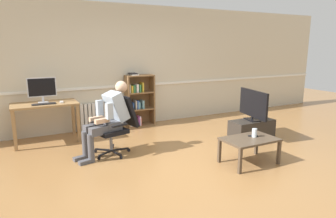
% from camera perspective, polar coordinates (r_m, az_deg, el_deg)
% --- Properties ---
extents(ground_plane, '(18.00, 18.00, 0.00)m').
position_cam_1_polar(ground_plane, '(4.69, 3.22, -10.53)').
color(ground_plane, olive).
extents(back_wall, '(12.00, 0.13, 2.70)m').
position_cam_1_polar(back_wall, '(6.76, -8.28, 8.11)').
color(back_wall, beige).
rests_on(back_wall, ground_plane).
extents(computer_desk, '(1.17, 0.64, 0.76)m').
position_cam_1_polar(computer_desk, '(6.00, -22.66, -0.00)').
color(computer_desk, '#9E7547').
rests_on(computer_desk, ground_plane).
extents(imac_monitor, '(0.51, 0.14, 0.47)m').
position_cam_1_polar(imac_monitor, '(6.01, -23.16, 3.72)').
color(imac_monitor, silver).
rests_on(imac_monitor, computer_desk).
extents(keyboard, '(0.41, 0.12, 0.02)m').
position_cam_1_polar(keyboard, '(5.83, -22.87, 0.90)').
color(keyboard, black).
rests_on(keyboard, computer_desk).
extents(computer_mouse, '(0.06, 0.10, 0.03)m').
position_cam_1_polar(computer_mouse, '(5.88, -19.86, 1.28)').
color(computer_mouse, white).
rests_on(computer_mouse, computer_desk).
extents(bookshelf, '(0.64, 0.29, 1.22)m').
position_cam_1_polar(bookshelf, '(6.74, -5.81, 1.45)').
color(bookshelf, brown).
rests_on(bookshelf, ground_plane).
extents(radiator, '(0.73, 0.08, 0.60)m').
position_cam_1_polar(radiator, '(6.59, -14.16, -1.48)').
color(radiator, white).
rests_on(radiator, ground_plane).
extents(office_chair, '(0.77, 0.64, 0.98)m').
position_cam_1_polar(office_chair, '(5.08, -9.65, -2.63)').
color(office_chair, black).
rests_on(office_chair, ground_plane).
extents(person_seated, '(0.97, 0.52, 1.23)m').
position_cam_1_polar(person_seated, '(4.96, -11.50, -1.53)').
color(person_seated, '#4C4C51').
rests_on(person_seated, ground_plane).
extents(tv_stand, '(0.89, 0.40, 0.38)m').
position_cam_1_polar(tv_stand, '(6.05, 15.84, -3.83)').
color(tv_stand, '#2D2823').
rests_on(tv_stand, ground_plane).
extents(tv_screen, '(0.26, 0.90, 0.59)m').
position_cam_1_polar(tv_screen, '(5.94, 16.13, 0.83)').
color(tv_screen, black).
rests_on(tv_screen, tv_stand).
extents(coffee_table, '(0.83, 0.54, 0.40)m').
position_cam_1_polar(coffee_table, '(4.76, 15.48, -6.06)').
color(coffee_table, '#4C3D2D').
rests_on(coffee_table, ground_plane).
extents(drinking_glass, '(0.08, 0.08, 0.13)m').
position_cam_1_polar(drinking_glass, '(4.82, 16.36, -4.43)').
color(drinking_glass, silver).
rests_on(drinking_glass, coffee_table).
extents(spare_remote, '(0.15, 0.11, 0.02)m').
position_cam_1_polar(spare_remote, '(4.85, 16.09, -5.03)').
color(spare_remote, black).
rests_on(spare_remote, coffee_table).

